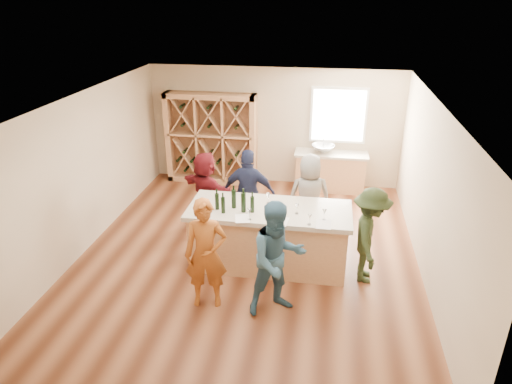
% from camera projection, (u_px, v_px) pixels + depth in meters
% --- Properties ---
extents(floor, '(6.00, 7.00, 0.10)m').
position_uv_depth(floor, '(249.00, 256.00, 8.36)').
color(floor, brown).
rests_on(floor, ground).
extents(ceiling, '(6.00, 7.00, 0.10)m').
position_uv_depth(ceiling, '(248.00, 98.00, 7.18)').
color(ceiling, white).
rests_on(ceiling, ground).
extents(wall_back, '(6.00, 0.10, 2.80)m').
position_uv_depth(wall_back, '(274.00, 126.00, 10.97)').
color(wall_back, '#C2AD8D').
rests_on(wall_back, ground).
extents(wall_front, '(6.00, 0.10, 2.80)m').
position_uv_depth(wall_front, '(186.00, 319.00, 4.57)').
color(wall_front, '#C2AD8D').
rests_on(wall_front, ground).
extents(wall_left, '(0.10, 7.00, 2.80)m').
position_uv_depth(wall_left, '(82.00, 172.00, 8.22)').
color(wall_left, '#C2AD8D').
rests_on(wall_left, ground).
extents(wall_right, '(0.10, 7.00, 2.80)m').
position_uv_depth(wall_right, '(435.00, 195.00, 7.32)').
color(wall_right, '#C2AD8D').
rests_on(wall_right, ground).
extents(window_frame, '(1.30, 0.06, 1.30)m').
position_uv_depth(window_frame, '(338.00, 115.00, 10.53)').
color(window_frame, white).
rests_on(window_frame, wall_back).
extents(window_pane, '(1.18, 0.01, 1.18)m').
position_uv_depth(window_pane, '(338.00, 116.00, 10.50)').
color(window_pane, white).
rests_on(window_pane, wall_back).
extents(wine_rack, '(2.20, 0.45, 2.20)m').
position_uv_depth(wine_rack, '(211.00, 139.00, 11.06)').
color(wine_rack, tan).
rests_on(wine_rack, floor).
extents(back_counter_base, '(1.60, 0.58, 0.86)m').
position_uv_depth(back_counter_base, '(330.00, 172.00, 10.84)').
color(back_counter_base, tan).
rests_on(back_counter_base, floor).
extents(back_counter_top, '(1.70, 0.62, 0.06)m').
position_uv_depth(back_counter_top, '(331.00, 154.00, 10.65)').
color(back_counter_top, '#BDB19B').
rests_on(back_counter_top, back_counter_base).
extents(sink, '(0.54, 0.54, 0.19)m').
position_uv_depth(sink, '(323.00, 149.00, 10.63)').
color(sink, silver).
rests_on(sink, back_counter_top).
extents(faucet, '(0.02, 0.02, 0.30)m').
position_uv_depth(faucet, '(323.00, 144.00, 10.77)').
color(faucet, silver).
rests_on(faucet, back_counter_top).
extents(tasting_counter_base, '(2.60, 1.00, 1.00)m').
position_uv_depth(tasting_counter_base, '(269.00, 239.00, 7.84)').
color(tasting_counter_base, tan).
rests_on(tasting_counter_base, floor).
extents(tasting_counter_top, '(2.72, 1.12, 0.08)m').
position_uv_depth(tasting_counter_top, '(269.00, 211.00, 7.61)').
color(tasting_counter_top, '#BDB19B').
rests_on(tasting_counter_top, tasting_counter_base).
extents(wine_bottle_a, '(0.09, 0.09, 0.28)m').
position_uv_depth(wine_bottle_a, '(217.00, 201.00, 7.52)').
color(wine_bottle_a, black).
rests_on(wine_bottle_a, tasting_counter_top).
extents(wine_bottle_b, '(0.08, 0.08, 0.27)m').
position_uv_depth(wine_bottle_b, '(223.00, 205.00, 7.40)').
color(wine_bottle_b, black).
rests_on(wine_bottle_b, tasting_counter_top).
extents(wine_bottle_c, '(0.09, 0.09, 0.32)m').
position_uv_depth(wine_bottle_c, '(234.00, 199.00, 7.56)').
color(wine_bottle_c, black).
rests_on(wine_bottle_c, tasting_counter_top).
extents(wine_bottle_d, '(0.10, 0.10, 0.33)m').
position_uv_depth(wine_bottle_d, '(243.00, 202.00, 7.42)').
color(wine_bottle_d, black).
rests_on(wine_bottle_d, tasting_counter_top).
extents(wine_bottle_e, '(0.08, 0.08, 0.27)m').
position_uv_depth(wine_bottle_e, '(252.00, 204.00, 7.42)').
color(wine_bottle_e, black).
rests_on(wine_bottle_e, tasting_counter_top).
extents(wine_glass_a, '(0.07, 0.07, 0.19)m').
position_uv_depth(wine_glass_a, '(249.00, 214.00, 7.19)').
color(wine_glass_a, white).
rests_on(wine_glass_a, tasting_counter_top).
extents(wine_glass_b, '(0.07, 0.07, 0.16)m').
position_uv_depth(wine_glass_b, '(281.00, 218.00, 7.11)').
color(wine_glass_b, white).
rests_on(wine_glass_b, tasting_counter_top).
extents(wine_glass_c, '(0.06, 0.06, 0.16)m').
position_uv_depth(wine_glass_c, '(309.00, 220.00, 7.05)').
color(wine_glass_c, white).
rests_on(wine_glass_c, tasting_counter_top).
extents(wine_glass_d, '(0.08, 0.08, 0.16)m').
position_uv_depth(wine_glass_d, '(297.00, 209.00, 7.39)').
color(wine_glass_d, white).
rests_on(wine_glass_d, tasting_counter_top).
extents(wine_glass_e, '(0.07, 0.07, 0.18)m').
position_uv_depth(wine_glass_e, '(324.00, 215.00, 7.18)').
color(wine_glass_e, white).
rests_on(wine_glass_e, tasting_counter_top).
extents(tasting_menu_a, '(0.29, 0.36, 0.00)m').
position_uv_depth(tasting_menu_a, '(242.00, 218.00, 7.27)').
color(tasting_menu_a, white).
rests_on(tasting_menu_a, tasting_counter_top).
extents(tasting_menu_b, '(0.27, 0.35, 0.00)m').
position_uv_depth(tasting_menu_b, '(280.00, 221.00, 7.17)').
color(tasting_menu_b, white).
rests_on(tasting_menu_b, tasting_counter_top).
extents(tasting_menu_c, '(0.24, 0.32, 0.00)m').
position_uv_depth(tasting_menu_c, '(324.00, 224.00, 7.08)').
color(tasting_menu_c, white).
rests_on(tasting_menu_c, tasting_counter_top).
extents(person_near_left, '(0.70, 0.56, 1.73)m').
position_uv_depth(person_near_left, '(206.00, 254.00, 6.69)').
color(person_near_left, '#994C19').
rests_on(person_near_left, floor).
extents(person_near_right, '(0.98, 0.83, 1.78)m').
position_uv_depth(person_near_right, '(278.00, 259.00, 6.53)').
color(person_near_right, '#335972').
rests_on(person_near_right, floor).
extents(person_server, '(0.53, 1.07, 1.63)m').
position_uv_depth(person_server, '(369.00, 236.00, 7.30)').
color(person_server, '#263319').
rests_on(person_server, floor).
extents(person_far_mid, '(1.02, 0.53, 1.75)m').
position_uv_depth(person_far_mid, '(249.00, 194.00, 8.64)').
color(person_far_mid, '#191E38').
rests_on(person_far_mid, floor).
extents(person_far_right, '(0.90, 0.67, 1.66)m').
position_uv_depth(person_far_right, '(309.00, 197.00, 8.62)').
color(person_far_right, slate).
rests_on(person_far_right, floor).
extents(person_far_left, '(1.54, 1.22, 1.60)m').
position_uv_depth(person_far_left, '(206.00, 191.00, 8.95)').
color(person_far_left, '#590F14').
rests_on(person_far_left, floor).
extents(wine_glass_f, '(0.07, 0.07, 0.18)m').
position_uv_depth(wine_glass_f, '(268.00, 198.00, 7.75)').
color(wine_glass_f, white).
rests_on(wine_glass_f, tasting_counter_top).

